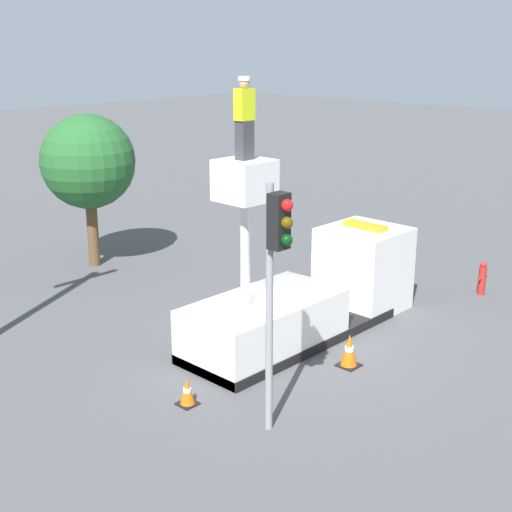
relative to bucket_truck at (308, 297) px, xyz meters
name	(u,v)px	position (x,y,z in m)	size (l,w,h in m)	color
ground_plane	(291,339)	(-0.65, 0.00, -0.95)	(120.00, 120.00, 0.00)	#4C4C4F
bucket_truck	(308,297)	(0.00, 0.00, 0.00)	(7.02, 2.11, 4.70)	black
worker	(244,118)	(-2.28, 0.00, 4.63)	(0.40, 0.26, 1.75)	#38383D
traffic_light_pole	(276,261)	(-4.18, -2.64, 2.47)	(0.34, 0.57, 4.81)	gray
fire_hydrant	(482,278)	(5.66, -1.91, -0.45)	(0.46, 0.22, 1.00)	#B2231E
traffic_cone_rear	(187,392)	(-4.65, -0.66, -0.66)	(0.39, 0.39, 0.60)	black
traffic_cone_curbside	(349,351)	(-0.90, -1.97, -0.57)	(0.47, 0.47, 0.78)	black
tree_left_bg	(88,162)	(-0.56, 8.68, 2.48)	(3.01, 3.01, 4.96)	brown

